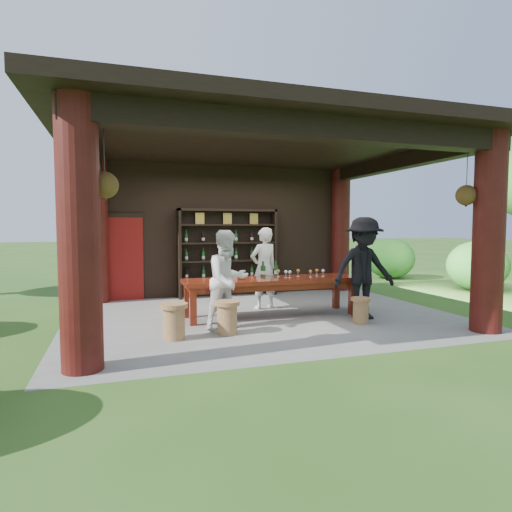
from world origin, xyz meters
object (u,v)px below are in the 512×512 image
object	(u,v)px
stool_near_right	(361,310)
napkin_basket	(229,276)
wine_shelf	(228,253)
stool_near_left	(227,317)
host	(264,268)
tasting_table	(271,284)
stool_far_left	(174,320)
guest_woman	(228,280)
guest_man	(364,268)

from	to	relation	value
stool_near_right	napkin_basket	distance (m)	2.50
wine_shelf	stool_near_left	distance (m)	3.90
host	napkin_basket	xyz separation A→B (m)	(-0.97, -0.81, -0.05)
stool_near_left	host	bearing A→B (deg)	55.66
tasting_table	host	bearing A→B (deg)	81.70
wine_shelf	stool_near_right	xyz separation A→B (m)	(1.54, -3.69, -0.85)
wine_shelf	stool_near_right	bearing A→B (deg)	-67.30
wine_shelf	stool_near_right	world-z (taller)	wine_shelf
stool_near_left	napkin_basket	distance (m)	1.24
stool_far_left	wine_shelf	bearing A→B (deg)	64.06
wine_shelf	stool_far_left	distance (m)	4.26
wine_shelf	stool_far_left	world-z (taller)	wine_shelf
wine_shelf	host	distance (m)	1.85
host	napkin_basket	world-z (taller)	host
tasting_table	stool_near_left	xyz separation A→B (m)	(-1.18, -1.11, -0.35)
guest_woman	napkin_basket	xyz separation A→B (m)	(0.22, 0.74, -0.03)
tasting_table	napkin_basket	bearing A→B (deg)	-177.93
stool_near_left	wine_shelf	bearing A→B (deg)	75.40
host	guest_woman	bearing A→B (deg)	37.20
host	guest_man	size ratio (longest dim) A/B	0.90
tasting_table	napkin_basket	size ratio (longest dim) A/B	13.24
stool_near_right	napkin_basket	size ratio (longest dim) A/B	1.80
wine_shelf	tasting_table	size ratio (longest dim) A/B	0.72
host	guest_woman	size ratio (longest dim) A/B	1.02
stool_far_left	guest_woman	xyz separation A→B (m)	(0.96, 0.40, 0.55)
stool_near_left	host	world-z (taller)	host
napkin_basket	guest_man	bearing A→B (deg)	-17.13
tasting_table	stool_near_left	bearing A→B (deg)	-136.72
stool_near_left	stool_far_left	xyz separation A→B (m)	(-0.87, -0.06, 0.01)
wine_shelf	tasting_table	distance (m)	2.64
stool_near_left	guest_woman	world-z (taller)	guest_woman
tasting_table	stool_near_left	distance (m)	1.65
wine_shelf	host	bearing A→B (deg)	-79.78
stool_near_right	napkin_basket	xyz separation A→B (m)	(-2.19, 1.07, 0.57)
stool_near_left	napkin_basket	size ratio (longest dim) A/B	2.10
stool_far_left	host	distance (m)	2.96
stool_far_left	guest_woman	size ratio (longest dim) A/B	0.33
stool_near_right	guest_man	distance (m)	0.82
stool_near_right	guest_man	xyz separation A→B (m)	(0.25, 0.32, 0.72)
wine_shelf	host	xyz separation A→B (m)	(0.33, -1.81, -0.23)
guest_man	napkin_basket	bearing A→B (deg)	163.74
stool_near_left	stool_far_left	size ratio (longest dim) A/B	0.97
tasting_table	guest_woman	bearing A→B (deg)	-144.37
napkin_basket	stool_far_left	bearing A→B (deg)	-136.13
host	guest_man	bearing A→B (deg)	117.82
stool_near_right	guest_man	world-z (taller)	guest_man
guest_woman	guest_man	xyz separation A→B (m)	(2.65, -0.01, 0.12)
stool_near_right	host	world-z (taller)	host
guest_man	host	bearing A→B (deg)	134.00
stool_near_right	stool_far_left	bearing A→B (deg)	-178.79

